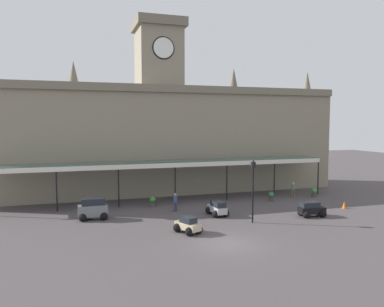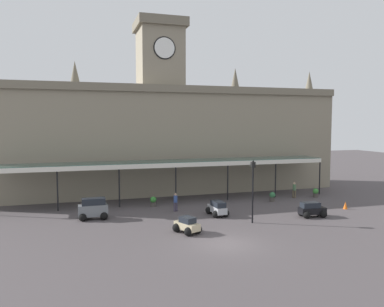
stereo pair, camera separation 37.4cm
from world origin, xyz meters
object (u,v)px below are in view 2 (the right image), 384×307
at_px(pedestrian_beside_cars, 176,201).
at_px(planter_by_canopy, 272,197).
at_px(car_grey_van, 93,210).
at_px(traffic_cone, 345,205).
at_px(planter_near_kerb, 153,201).
at_px(victorian_lamppost, 253,184).
at_px(planter_forecourt_centre, 316,193).
at_px(car_black_estate, 312,210).
at_px(pedestrian_near_entrance, 294,189).
at_px(car_beige_sedan, 187,226).
at_px(car_silver_estate, 217,209).

bearing_deg(pedestrian_beside_cars, planter_by_canopy, 7.20).
height_order(car_grey_van, traffic_cone, car_grey_van).
bearing_deg(planter_near_kerb, planter_by_canopy, -5.69).
bearing_deg(victorian_lamppost, planter_forecourt_centre, 34.16).
distance_m(car_black_estate, traffic_cone, 5.06).
xyz_separation_m(pedestrian_near_entrance, planter_near_kerb, (-15.28, 0.25, -0.42)).
xyz_separation_m(car_beige_sedan, car_silver_estate, (3.96, 4.25, 0.06)).
xyz_separation_m(car_grey_van, planter_near_kerb, (5.72, 3.31, -0.32)).
height_order(pedestrian_near_entrance, planter_near_kerb, pedestrian_near_entrance).
relative_size(planter_by_canopy, planter_forecourt_centre, 1.00).
relative_size(car_beige_sedan, traffic_cone, 3.28).
height_order(car_silver_estate, planter_near_kerb, car_silver_estate).
xyz_separation_m(car_black_estate, planter_by_canopy, (-0.06, 6.73, -0.07)).
bearing_deg(traffic_cone, victorian_lamppost, -169.48).
distance_m(car_silver_estate, pedestrian_near_entrance, 11.70).
relative_size(car_beige_sedan, pedestrian_beside_cars, 1.34).
relative_size(traffic_cone, planter_near_kerb, 0.71).
bearing_deg(car_grey_van, planter_by_canopy, 6.70).
bearing_deg(planter_by_canopy, victorian_lamppost, -128.87).
distance_m(car_beige_sedan, planter_near_kerb, 9.40).
relative_size(car_silver_estate, pedestrian_beside_cars, 1.38).
height_order(car_silver_estate, planter_forecourt_centre, car_silver_estate).
xyz_separation_m(car_silver_estate, traffic_cone, (12.32, -1.15, -0.22)).
xyz_separation_m(car_black_estate, planter_near_kerb, (-12.19, 7.94, -0.07)).
relative_size(car_silver_estate, planter_by_canopy, 2.40).
bearing_deg(car_silver_estate, car_beige_sedan, -133.03).
bearing_deg(planter_by_canopy, traffic_cone, -46.37).
bearing_deg(victorian_lamppost, car_silver_estate, 120.57).
bearing_deg(car_silver_estate, car_grey_van, 170.04).
distance_m(car_black_estate, planter_near_kerb, 14.55).
xyz_separation_m(car_silver_estate, planter_by_canopy, (7.49, 3.92, -0.07)).
bearing_deg(planter_near_kerb, traffic_cone, -20.31).
relative_size(car_grey_van, planter_forecourt_centre, 2.51).
xyz_separation_m(car_beige_sedan, traffic_cone, (16.29, 3.10, -0.16)).
bearing_deg(car_black_estate, car_beige_sedan, -172.89).
relative_size(car_black_estate, traffic_cone, 3.41).
bearing_deg(car_grey_van, planter_forecourt_centre, 6.53).
distance_m(pedestrian_near_entrance, planter_forecourt_centre, 2.46).
bearing_deg(planter_forecourt_centre, planter_by_canopy, -174.02).
relative_size(car_beige_sedan, pedestrian_near_entrance, 1.34).
height_order(car_black_estate, victorian_lamppost, victorian_lamppost).
relative_size(car_grey_van, pedestrian_near_entrance, 1.44).
distance_m(car_silver_estate, pedestrian_beside_cars, 4.04).
bearing_deg(car_beige_sedan, car_silver_estate, 46.97).
bearing_deg(pedestrian_beside_cars, planter_forecourt_centre, 6.78).
height_order(car_beige_sedan, traffic_cone, car_beige_sedan).
distance_m(car_silver_estate, planter_forecourt_centre, 13.78).
distance_m(car_black_estate, car_silver_estate, 8.06).
bearing_deg(victorian_lamppost, planter_by_canopy, 51.13).
xyz_separation_m(victorian_lamppost, planter_near_kerb, (-6.47, 8.23, -2.64)).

